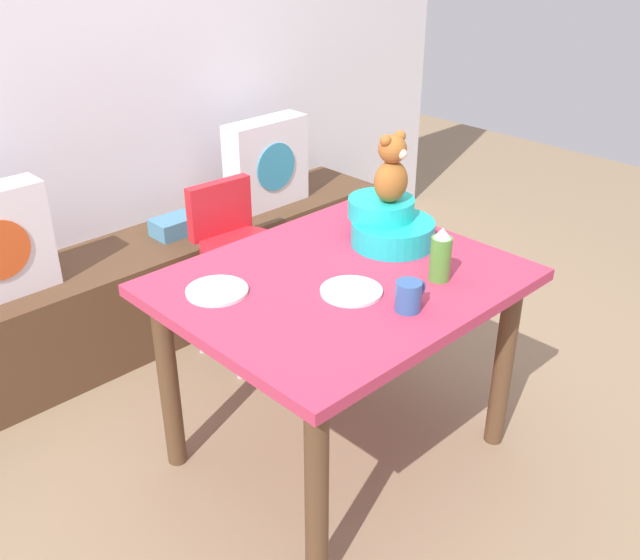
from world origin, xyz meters
The scene contains 13 objects.
ground_plane centered at (0.00, 0.00, 0.00)m, with size 8.00×8.00×0.00m, color #8C7256.
back_wall centered at (0.00, 1.48, 1.30)m, with size 4.40×0.10×2.60m, color silver.
window_bench centered at (0.00, 1.21, 0.23)m, with size 2.60×0.44×0.46m, color brown.
pillow_floral_right centered at (0.69, 1.19, 0.68)m, with size 0.44×0.15×0.44m.
book_stack centered at (0.13, 1.21, 0.50)m, with size 0.20×0.14×0.08m, color teal.
dining_table centered at (0.00, 0.00, 0.63)m, with size 1.12×0.93×0.74m.
highchair centered at (0.17, 0.78, 0.52)m, with size 0.34×0.46×0.79m.
infant_seat_teal centered at (0.32, 0.07, 0.81)m, with size 0.30×0.33×0.16m.
teddy_bear centered at (0.32, 0.07, 1.02)m, with size 0.13×0.12×0.25m.
ketchup_bottle centered at (0.22, -0.24, 0.83)m, with size 0.07×0.07×0.18m.
coffee_mug centered at (-0.01, -0.29, 0.79)m, with size 0.12×0.08×0.09m.
dinner_plate_near centered at (-0.05, -0.10, 0.75)m, with size 0.20×0.20×0.01m, color white.
dinner_plate_far centered at (-0.36, 0.20, 0.75)m, with size 0.20×0.20×0.01m, color white.
Camera 1 is at (-1.52, -1.48, 1.85)m, focal length 40.58 mm.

